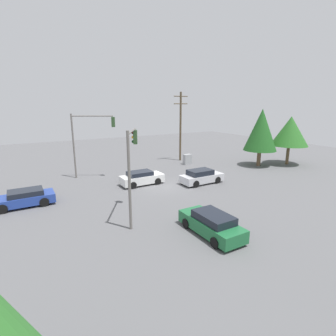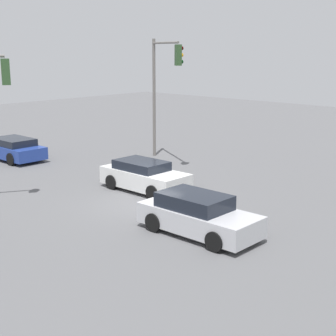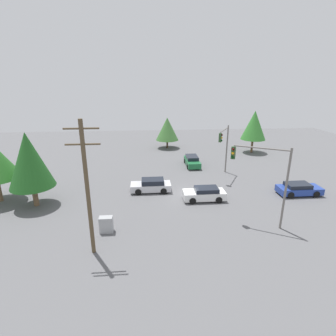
# 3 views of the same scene
# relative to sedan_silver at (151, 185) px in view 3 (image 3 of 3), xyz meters

# --- Properties ---
(ground_plane) EXTENTS (80.00, 80.00, 0.00)m
(ground_plane) POSITION_rel_sedan_silver_xyz_m (3.97, -1.23, -0.70)
(ground_plane) COLOR #5B5B5E
(sedan_silver) EXTENTS (4.45, 1.96, 1.45)m
(sedan_silver) POSITION_rel_sedan_silver_xyz_m (0.00, 0.00, 0.00)
(sedan_silver) COLOR silver
(sedan_silver) RESTS_ON ground_plane
(sedan_green) EXTENTS (1.93, 4.61, 1.43)m
(sedan_green) POSITION_rel_sedan_silver_xyz_m (6.17, 8.99, -0.01)
(sedan_green) COLOR #1E6638
(sedan_green) RESTS_ON ground_plane
(sedan_blue) EXTENTS (4.57, 2.03, 1.30)m
(sedan_blue) POSITION_rel_sedan_silver_xyz_m (15.95, -2.21, -0.05)
(sedan_blue) COLOR #233D93
(sedan_blue) RESTS_ON ground_plane
(sedan_white) EXTENTS (4.32, 1.90, 1.39)m
(sedan_white) POSITION_rel_sedan_silver_xyz_m (5.44, -2.72, -0.02)
(sedan_white) COLOR silver
(sedan_white) RESTS_ON ground_plane
(traffic_signal_main) EXTENTS (4.11, 2.43, 6.95)m
(traffic_signal_main) POSITION_rel_sedan_silver_xyz_m (9.12, -7.88, 4.07)
(traffic_signal_main) COLOR slate
(traffic_signal_main) RESTS_ON ground_plane
(traffic_signal_cross) EXTENTS (2.28, 3.76, 6.37)m
(traffic_signal_cross) POSITION_rel_sedan_silver_xyz_m (9.39, 4.38, 3.68)
(traffic_signal_cross) COLOR slate
(traffic_signal_cross) RESTS_ON ground_plane
(utility_pole_tall) EXTENTS (2.20, 0.28, 9.58)m
(utility_pole_tall) POSITION_rel_sedan_silver_xyz_m (-4.41, -10.68, 4.38)
(utility_pole_tall) COLOR brown
(utility_pole_tall) RESTS_ON ground_plane
(electrical_cabinet) EXTENTS (1.07, 0.65, 1.35)m
(electrical_cabinet) POSITION_rel_sedan_silver_xyz_m (-3.85, -8.05, -0.03)
(electrical_cabinet) COLOR #9EA0A3
(electrical_cabinet) RESTS_ON ground_plane
(tree_behind) EXTENTS (4.20, 4.20, 7.37)m
(tree_behind) POSITION_rel_sedan_silver_xyz_m (-11.47, -2.55, 3.98)
(tree_behind) COLOR brown
(tree_behind) RESTS_ON ground_plane
(tree_right) EXTENTS (4.11, 4.11, 5.60)m
(tree_right) POSITION_rel_sedan_silver_xyz_m (3.41, 19.96, 2.85)
(tree_right) COLOR #4C3823
(tree_right) RESTS_ON ground_plane
(tree_corner) EXTENTS (4.14, 4.14, 7.12)m
(tree_corner) POSITION_rel_sedan_silver_xyz_m (17.76, 15.59, 4.01)
(tree_corner) COLOR brown
(tree_corner) RESTS_ON ground_plane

